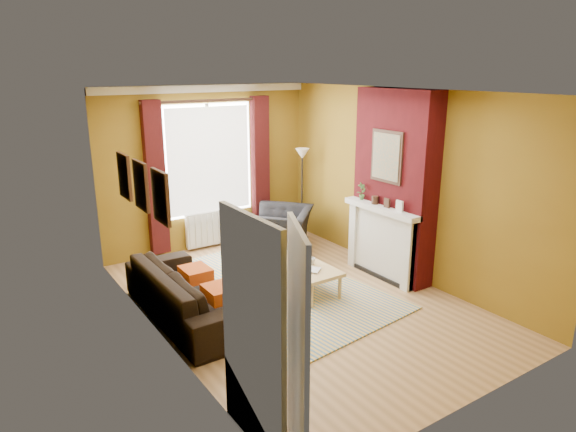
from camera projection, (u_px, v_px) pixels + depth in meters
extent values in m
plane|color=olive|center=(298.00, 300.00, 7.05)|extent=(5.50, 5.50, 0.00)
cube|color=olive|center=(208.00, 168.00, 8.85)|extent=(3.80, 0.02, 2.80)
cube|color=olive|center=(479.00, 269.00, 4.46)|extent=(3.80, 0.02, 2.80)
cube|color=olive|center=(403.00, 184.00, 7.66)|extent=(0.02, 5.50, 2.80)
cube|color=olive|center=(157.00, 226.00, 5.64)|extent=(0.02, 5.50, 2.80)
cube|color=white|center=(299.00, 91.00, 6.26)|extent=(3.80, 5.50, 0.01)
cube|color=#40090C|center=(395.00, 186.00, 7.57)|extent=(0.35, 1.40, 2.80)
cube|color=silver|center=(382.00, 242.00, 7.70)|extent=(0.12, 1.30, 1.10)
cube|color=silver|center=(381.00, 209.00, 7.53)|extent=(0.22, 1.40, 0.08)
cube|color=silver|center=(409.00, 256.00, 7.24)|extent=(0.16, 0.14, 1.04)
cube|color=silver|center=(355.00, 234.00, 8.17)|extent=(0.16, 0.14, 1.04)
cube|color=black|center=(383.00, 248.00, 7.75)|extent=(0.06, 0.80, 0.90)
cube|color=black|center=(381.00, 274.00, 7.86)|extent=(0.20, 1.00, 0.06)
cube|color=silver|center=(400.00, 206.00, 7.22)|extent=(0.03, 0.12, 0.16)
cube|color=#321E13|center=(387.00, 203.00, 7.42)|extent=(0.03, 0.10, 0.14)
cylinder|color=#321E13|center=(375.00, 200.00, 7.63)|extent=(0.10, 0.10, 0.12)
cube|color=#321E13|center=(387.00, 157.00, 7.34)|extent=(0.03, 0.60, 0.75)
cube|color=#AE703A|center=(386.00, 157.00, 7.33)|extent=(0.01, 0.52, 0.66)
cube|color=silver|center=(205.00, 89.00, 8.44)|extent=(3.80, 0.08, 0.12)
cube|color=white|center=(208.00, 160.00, 8.78)|extent=(1.60, 0.04, 1.90)
cube|color=white|center=(209.00, 160.00, 8.75)|extent=(1.50, 0.02, 1.80)
cube|color=silver|center=(209.00, 160.00, 8.77)|extent=(0.06, 0.04, 1.90)
cube|color=#3C0D0E|center=(156.00, 179.00, 8.25)|extent=(0.30, 0.16, 2.50)
cube|color=#3C0D0E|center=(260.00, 166.00, 9.29)|extent=(0.30, 0.16, 2.50)
cylinder|color=#321E13|center=(208.00, 101.00, 8.43)|extent=(2.30, 0.05, 0.05)
cube|color=silver|center=(213.00, 228.00, 9.07)|extent=(1.00, 0.10, 0.60)
cube|color=silver|center=(191.00, 233.00, 8.78)|extent=(0.04, 0.03, 0.56)
cube|color=silver|center=(197.00, 232.00, 8.84)|extent=(0.04, 0.03, 0.56)
cube|color=silver|center=(202.00, 231.00, 8.90)|extent=(0.04, 0.03, 0.56)
cube|color=silver|center=(208.00, 230.00, 8.95)|extent=(0.04, 0.03, 0.56)
cube|color=silver|center=(214.00, 229.00, 9.01)|extent=(0.04, 0.03, 0.56)
cube|color=silver|center=(220.00, 228.00, 9.07)|extent=(0.04, 0.03, 0.56)
cube|color=silver|center=(225.00, 227.00, 9.13)|extent=(0.04, 0.03, 0.56)
cube|color=silver|center=(231.00, 226.00, 9.19)|extent=(0.04, 0.03, 0.56)
cube|color=silver|center=(236.00, 225.00, 9.25)|extent=(0.04, 0.03, 0.56)
cube|color=#321E13|center=(161.00, 197.00, 5.48)|extent=(0.04, 0.44, 0.58)
cube|color=gold|center=(163.00, 197.00, 5.49)|extent=(0.01, 0.38, 0.52)
cube|color=#321E13|center=(141.00, 186.00, 6.00)|extent=(0.04, 0.44, 0.58)
cube|color=#319369|center=(143.00, 185.00, 6.01)|extent=(0.01, 0.38, 0.52)
cube|color=#321E13|center=(124.00, 176.00, 6.52)|extent=(0.04, 0.44, 0.58)
cube|color=#DB3659|center=(126.00, 176.00, 6.53)|extent=(0.01, 0.38, 0.52)
cube|color=silver|center=(252.00, 337.00, 4.13)|extent=(0.05, 0.94, 2.06)
cube|color=black|center=(254.00, 336.00, 4.14)|extent=(0.02, 0.80, 1.98)
cube|color=silver|center=(298.00, 349.00, 3.95)|extent=(0.37, 0.74, 1.98)
imported|color=#417A36|center=(362.00, 191.00, 7.85)|extent=(0.14, 0.10, 0.27)
cube|color=#A73C0D|center=(220.00, 293.00, 6.06)|extent=(0.34, 0.40, 0.16)
cube|color=#A73C0D|center=(196.00, 274.00, 6.62)|extent=(0.34, 0.40, 0.16)
cube|color=#376697|center=(265.00, 291.00, 7.31)|extent=(2.96, 3.82, 0.02)
imported|color=black|center=(189.00, 292.00, 6.51)|extent=(0.93, 2.31, 0.67)
imported|color=black|center=(281.00, 230.00, 8.88)|extent=(1.49, 1.49, 0.73)
cube|color=tan|center=(303.00, 266.00, 7.26)|extent=(0.61, 1.20, 0.05)
cylinder|color=tan|center=(312.00, 297.00, 6.76)|extent=(0.05, 0.05, 0.35)
cylinder|color=tan|center=(340.00, 288.00, 7.02)|extent=(0.05, 0.05, 0.35)
cylinder|color=tan|center=(268.00, 271.00, 7.61)|extent=(0.05, 0.05, 0.35)
cylinder|color=tan|center=(295.00, 264.00, 7.87)|extent=(0.05, 0.05, 0.35)
cylinder|color=#A27B46|center=(262.00, 240.00, 8.75)|extent=(0.39, 0.39, 0.47)
cylinder|color=black|center=(302.00, 238.00, 9.56)|extent=(0.32, 0.32, 0.03)
cylinder|color=black|center=(302.00, 197.00, 9.34)|extent=(0.03, 0.03, 1.56)
cone|color=beige|center=(302.00, 154.00, 9.12)|extent=(0.32, 0.32, 0.19)
imported|color=#999999|center=(308.00, 272.00, 6.94)|extent=(0.32, 0.34, 0.03)
imported|color=#999999|center=(292.00, 254.00, 7.61)|extent=(0.25, 0.33, 0.02)
imported|color=#999999|center=(312.00, 261.00, 7.25)|extent=(0.12, 0.12, 0.09)
cube|color=#29292C|center=(300.00, 263.00, 7.27)|extent=(0.08, 0.15, 0.02)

